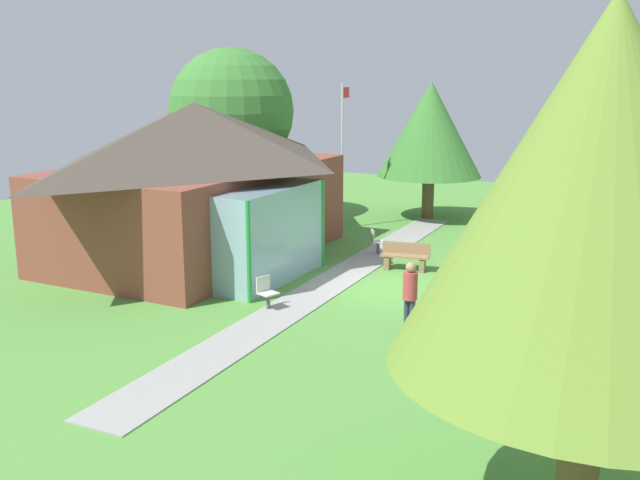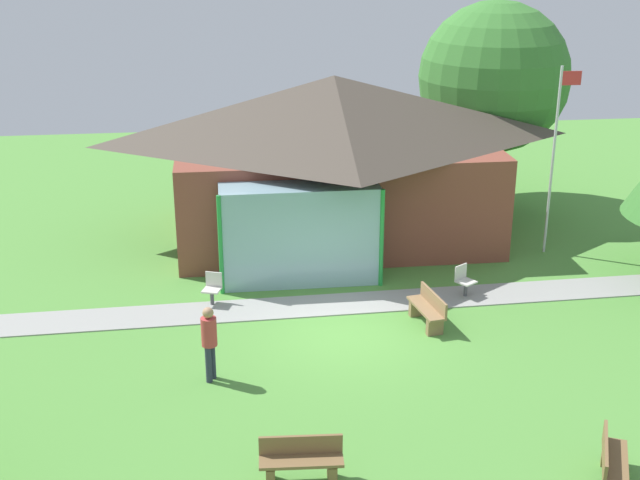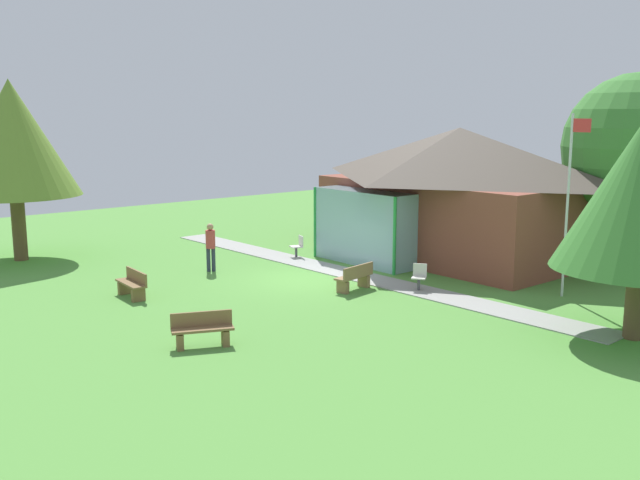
# 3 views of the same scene
# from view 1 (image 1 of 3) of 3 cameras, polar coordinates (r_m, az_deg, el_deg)

# --- Properties ---
(ground_plane) EXTENTS (44.00, 44.00, 0.00)m
(ground_plane) POSITION_cam_1_polar(r_m,az_deg,el_deg) (20.76, 5.23, -3.78)
(ground_plane) COLOR #54933D
(pavilion) EXTENTS (10.63, 7.90, 5.07)m
(pavilion) POSITION_cam_1_polar(r_m,az_deg,el_deg) (24.02, -9.49, 4.83)
(pavilion) COLOR brown
(pavilion) RESTS_ON ground_plane
(footpath) EXTENTS (20.33, 1.82, 0.03)m
(footpath) POSITION_cam_1_polar(r_m,az_deg,el_deg) (21.37, 1.19, -3.19)
(footpath) COLOR #999993
(footpath) RESTS_ON ground_plane
(flagpole) EXTENTS (0.64, 0.08, 5.61)m
(flagpole) POSITION_cam_1_polar(r_m,az_deg,el_deg) (28.17, 1.77, 7.12)
(flagpole) COLOR silver
(flagpole) RESTS_ON ground_plane
(bench_front_center) EXTENTS (1.52, 0.53, 0.84)m
(bench_front_center) POSITION_cam_1_polar(r_m,az_deg,el_deg) (17.83, 20.41, -6.05)
(bench_front_center) COLOR brown
(bench_front_center) RESTS_ON ground_plane
(bench_rear_near_path) EXTENTS (0.68, 1.55, 0.84)m
(bench_rear_near_path) POSITION_cam_1_polar(r_m,az_deg,el_deg) (22.63, 6.74, -1.35)
(bench_rear_near_path) COLOR olive
(bench_rear_near_path) RESTS_ON ground_plane
(patio_chair_lawn_spare) EXTENTS (0.61, 0.61, 0.86)m
(patio_chair_lawn_spare) POSITION_cam_1_polar(r_m,az_deg,el_deg) (24.41, 4.46, -0.21)
(patio_chair_lawn_spare) COLOR beige
(patio_chair_lawn_spare) RESTS_ON ground_plane
(patio_chair_west) EXTENTS (0.56, 0.56, 0.86)m
(patio_chair_west) POSITION_cam_1_polar(r_m,az_deg,el_deg) (18.79, -4.23, -4.24)
(patio_chair_west) COLOR beige
(patio_chair_west) RESTS_ON ground_plane
(visitor_strolling_lawn) EXTENTS (0.34, 0.34, 1.74)m
(visitor_strolling_lawn) POSITION_cam_1_polar(r_m,az_deg,el_deg) (16.94, 7.11, -4.10)
(visitor_strolling_lawn) COLOR #2D3347
(visitor_strolling_lawn) RESTS_ON ground_plane
(tree_lawn_corner) EXTENTS (4.86, 4.86, 6.88)m
(tree_lawn_corner) POSITION_cam_1_polar(r_m,az_deg,el_deg) (8.92, 21.35, 3.75)
(tree_lawn_corner) COLOR brown
(tree_lawn_corner) RESTS_ON ground_plane
(tree_behind_pavilion_right) EXTENTS (5.11, 5.11, 7.02)m
(tree_behind_pavilion_right) POSITION_cam_1_polar(r_m,az_deg,el_deg) (30.15, -7.01, 10.00)
(tree_behind_pavilion_right) COLOR brown
(tree_behind_pavilion_right) RESTS_ON ground_plane
(tree_east_hedge) EXTENTS (4.31, 4.31, 5.68)m
(tree_east_hedge) POSITION_cam_1_polar(r_m,az_deg,el_deg) (30.39, 8.67, 8.59)
(tree_east_hedge) COLOR brown
(tree_east_hedge) RESTS_ON ground_plane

